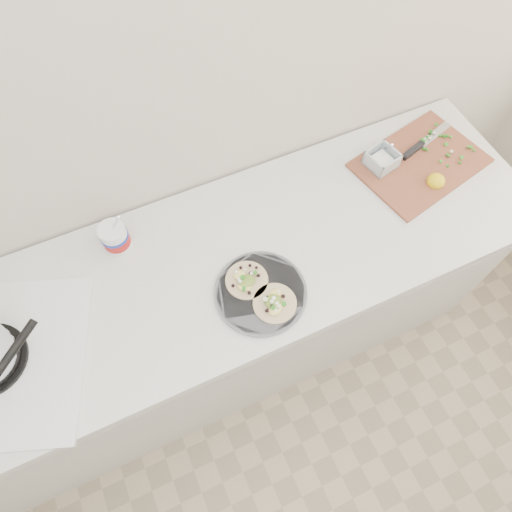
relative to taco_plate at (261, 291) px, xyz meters
name	(u,v)px	position (x,y,z in m)	size (l,w,h in m)	color
counter	(207,319)	(-0.16, 0.17, -0.47)	(2.44, 0.66, 0.90)	silver
taco_plate	(261,291)	(0.00, 0.00, 0.00)	(0.29, 0.29, 0.04)	#55565C
tub	(115,236)	(-0.35, 0.35, 0.05)	(0.09, 0.09, 0.20)	white
cutboard	(417,160)	(0.75, 0.24, 0.00)	(0.52, 0.41, 0.07)	brown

